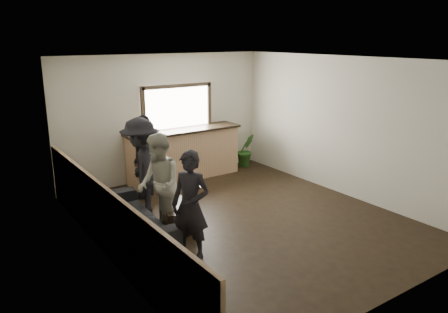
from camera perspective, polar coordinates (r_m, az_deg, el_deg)
ground at (r=7.89m, az=2.64°, el=-8.20°), size 5.00×6.00×0.01m
room_shell at (r=7.01m, az=-2.03°, el=1.46°), size 5.01×6.01×2.80m
bar_counter at (r=9.98m, az=-5.29°, el=0.74°), size 2.70×0.68×2.13m
sofa at (r=7.33m, az=-12.13°, el=-7.71°), size 1.01×2.26×0.64m
coffee_table at (r=7.58m, az=-6.08°, el=-7.68°), size 0.72×0.98×0.39m
cup_a at (r=7.64m, az=-7.02°, el=-5.55°), size 0.14×0.14×0.10m
cup_b at (r=7.33m, az=-5.08°, el=-6.44°), size 0.11×0.11×0.10m
potted_plant at (r=10.93m, az=2.87°, el=0.86°), size 0.49×0.40×0.83m
person_a at (r=6.33m, az=-4.39°, el=-6.42°), size 0.64×0.70×1.62m
person_b at (r=7.16m, az=-8.49°, el=-3.64°), size 0.78×0.93×1.68m
person_c at (r=7.82m, az=-10.74°, el=-1.58°), size 1.02×1.33×1.82m
person_d at (r=8.84m, az=-10.18°, el=-0.01°), size 1.01×0.98×1.69m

